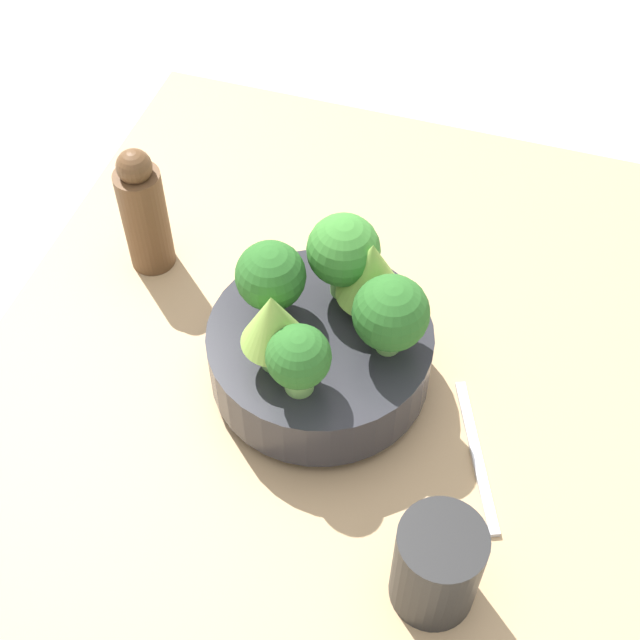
% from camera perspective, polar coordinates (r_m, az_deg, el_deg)
% --- Properties ---
extents(ground_plane, '(6.00, 6.00, 0.00)m').
position_cam_1_polar(ground_plane, '(0.97, 2.20, -4.44)').
color(ground_plane, beige).
extents(table, '(0.81, 0.76, 0.05)m').
position_cam_1_polar(table, '(0.95, 2.24, -3.61)').
color(table, tan).
rests_on(table, ground_plane).
extents(bowl, '(0.22, 0.22, 0.08)m').
position_cam_1_polar(bowl, '(0.88, 0.00, -2.17)').
color(bowl, '#28282D').
rests_on(bowl, table).
extents(romanesco_piece_near, '(0.07, 0.07, 0.09)m').
position_cam_1_polar(romanesco_piece_near, '(0.83, 3.32, 3.12)').
color(romanesco_piece_near, '#6BA34C').
rests_on(romanesco_piece_near, bowl).
extents(broccoli_floret_back, '(0.07, 0.07, 0.08)m').
position_cam_1_polar(broccoli_floret_back, '(0.83, -3.18, 2.78)').
color(broccoli_floret_back, '#609347').
rests_on(broccoli_floret_back, bowl).
extents(broccoli_floret_front, '(0.07, 0.07, 0.09)m').
position_cam_1_polar(broccoli_floret_front, '(0.81, 4.55, 0.39)').
color(broccoli_floret_front, '#7AB256').
rests_on(broccoli_floret_front, bowl).
extents(romanesco_piece_far, '(0.06, 0.06, 0.09)m').
position_cam_1_polar(romanesco_piece_far, '(0.79, -3.05, -0.18)').
color(romanesco_piece_far, '#6BA34C').
rests_on(romanesco_piece_far, bowl).
extents(broccoli_floret_right, '(0.07, 0.07, 0.10)m').
position_cam_1_polar(broccoli_floret_right, '(0.84, 1.51, 4.40)').
color(broccoli_floret_right, '#6BA34C').
rests_on(broccoli_floret_right, bowl).
extents(broccoli_floret_left, '(0.06, 0.06, 0.08)m').
position_cam_1_polar(broccoli_floret_left, '(0.78, -1.38, -2.48)').
color(broccoli_floret_left, '#7AB256').
rests_on(broccoli_floret_left, bowl).
extents(cup, '(0.07, 0.07, 0.10)m').
position_cam_1_polar(cup, '(0.77, 7.49, -15.34)').
color(cup, black).
rests_on(cup, table).
extents(pepper_mill, '(0.05, 0.05, 0.16)m').
position_cam_1_polar(pepper_mill, '(0.98, -11.20, 6.76)').
color(pepper_mill, brown).
rests_on(pepper_mill, table).
extents(fork, '(0.16, 0.07, 0.01)m').
position_cam_1_polar(fork, '(0.88, 9.98, -8.51)').
color(fork, silver).
rests_on(fork, table).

